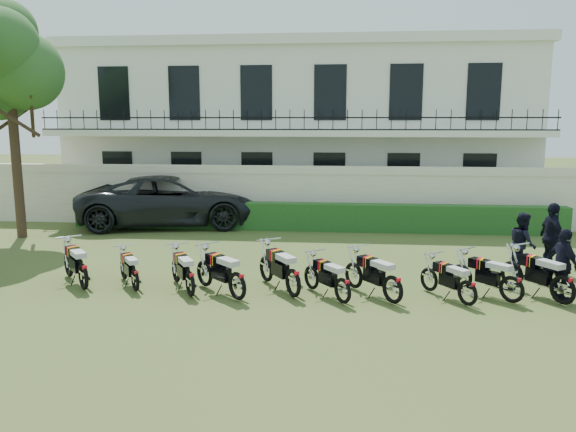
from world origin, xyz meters
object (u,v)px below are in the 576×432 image
at_px(motorcycle_6, 393,283).
at_px(motorcycle_8, 512,283).
at_px(motorcycle_1, 135,275).
at_px(motorcycle_5, 343,285).
at_px(suv, 172,201).
at_px(officer_2, 563,265).
at_px(officer_5, 552,238).
at_px(motorcycle_7, 468,287).
at_px(motorcycle_0, 83,270).
at_px(motorcycle_2, 190,277).
at_px(motorcycle_3, 237,279).
at_px(tree_west_near, 9,62).
at_px(motorcycle_9, 563,283).
at_px(officer_4, 522,244).
at_px(motorcycle_4, 293,276).

bearing_deg(motorcycle_6, motorcycle_8, -30.80).
xyz_separation_m(motorcycle_1, motorcycle_5, (4.87, -0.44, 0.03)).
bearing_deg(suv, motorcycle_6, -150.92).
height_order(officer_2, officer_5, officer_5).
height_order(motorcycle_1, motorcycle_7, motorcycle_7).
distance_m(motorcycle_1, motorcycle_6, 5.97).
bearing_deg(motorcycle_7, motorcycle_0, 144.29).
bearing_deg(motorcycle_2, officer_5, -11.79).
height_order(motorcycle_2, motorcycle_3, motorcycle_3).
xyz_separation_m(tree_west_near, motorcycle_8, (14.77, -5.76, -5.41)).
distance_m(tree_west_near, motorcycle_1, 10.05).
xyz_separation_m(motorcycle_6, motorcycle_9, (3.69, 0.30, 0.02)).
distance_m(motorcycle_3, motorcycle_9, 7.15).
distance_m(motorcycle_5, officer_4, 5.52).
bearing_deg(motorcycle_0, officer_5, -26.53).
xyz_separation_m(motorcycle_1, motorcycle_4, (3.75, -0.10, 0.10)).
bearing_deg(tree_west_near, motorcycle_3, -35.33).
height_order(motorcycle_6, motorcycle_8, motorcycle_6).
distance_m(motorcycle_9, officer_2, 0.48).
distance_m(motorcycle_0, officer_5, 12.00).
distance_m(motorcycle_6, officer_4, 4.57).
xyz_separation_m(tree_west_near, motorcycle_6, (12.14, -6.07, -5.39)).
height_order(motorcycle_0, motorcycle_5, motorcycle_0).
distance_m(motorcycle_0, motorcycle_3, 3.81).
distance_m(motorcycle_4, suv, 10.09).
distance_m(motorcycle_9, suv, 14.13).
bearing_deg(motorcycle_1, tree_west_near, 102.60).
bearing_deg(motorcycle_6, suv, 93.52).
distance_m(motorcycle_1, motorcycle_2, 1.43).
bearing_deg(suv, motorcycle_4, -159.56).
bearing_deg(motorcycle_5, motorcycle_3, 143.25).
xyz_separation_m(motorcycle_9, officer_5, (0.73, 2.88, 0.42)).
distance_m(motorcycle_4, officer_2, 6.04).
height_order(suv, officer_5, suv).
height_order(motorcycle_1, motorcycle_5, motorcycle_5).
relative_size(motorcycle_1, motorcycle_5, 0.95).
bearing_deg(motorcycle_5, officer_2, -27.75).
distance_m(motorcycle_3, motorcycle_5, 2.35).
distance_m(tree_west_near, motorcycle_0, 9.29).
height_order(motorcycle_7, officer_5, officer_5).
relative_size(motorcycle_4, suv, 0.26).
bearing_deg(suv, tree_west_near, 108.44).
bearing_deg(motorcycle_4, motorcycle_7, -36.41).
bearing_deg(motorcycle_4, motorcycle_6, -39.29).
height_order(motorcycle_8, suv, suv).
relative_size(motorcycle_6, motorcycle_7, 1.08).
bearing_deg(motorcycle_2, motorcycle_7, -31.28).
relative_size(motorcycle_0, officer_2, 0.97).
bearing_deg(officer_2, motorcycle_4, 78.97).
bearing_deg(motorcycle_0, motorcycle_7, -42.25).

